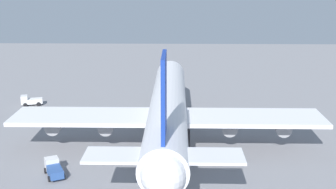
# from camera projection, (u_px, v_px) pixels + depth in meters

# --- Properties ---
(ground_plane) EXTENTS (243.50, 243.50, 0.00)m
(ground_plane) POSITION_uv_depth(u_px,v_px,m) (168.00, 143.00, 80.02)
(ground_plane) COLOR gray
(cargo_airplane) EXTENTS (60.87, 53.74, 20.41)m
(cargo_airplane) POSITION_uv_depth(u_px,v_px,m) (168.00, 108.00, 78.14)
(cargo_airplane) COLOR silver
(cargo_airplane) RESTS_ON ground_plane
(cargo_loader) EXTENTS (3.48, 5.20, 2.49)m
(cargo_loader) POSITION_uv_depth(u_px,v_px,m) (30.00, 101.00, 103.00)
(cargo_loader) COLOR silver
(cargo_loader) RESTS_ON ground_plane
(fuel_truck) EXTENTS (5.44, 4.04, 2.30)m
(fuel_truck) POSITION_uv_depth(u_px,v_px,m) (54.00, 168.00, 66.74)
(fuel_truck) COLOR silver
(fuel_truck) RESTS_ON ground_plane
(safety_cone_nose) EXTENTS (0.57, 0.57, 0.82)m
(safety_cone_nose) POSITION_uv_depth(u_px,v_px,m) (159.00, 100.00, 106.41)
(safety_cone_nose) COLOR orange
(safety_cone_nose) RESTS_ON ground_plane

